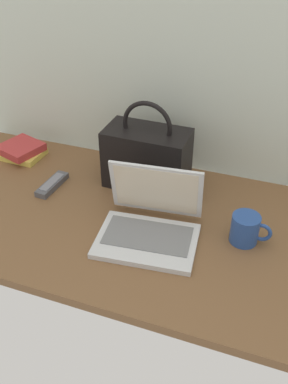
# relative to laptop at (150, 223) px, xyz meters

# --- Properties ---
(desk) EXTENTS (1.60, 0.76, 0.03)m
(desk) POSITION_rel_laptop_xyz_m (-0.08, 0.05, -0.06)
(desk) COLOR brown
(desk) RESTS_ON ground
(laptop) EXTENTS (0.33, 0.30, 0.21)m
(laptop) POSITION_rel_laptop_xyz_m (0.00, 0.00, 0.00)
(laptop) COLOR silver
(laptop) RESTS_ON desk
(coffee_mug) EXTENTS (0.13, 0.09, 0.10)m
(coffee_mug) POSITION_rel_laptop_xyz_m (0.29, 0.07, 0.00)
(coffee_mug) COLOR #26478C
(coffee_mug) RESTS_ON desk
(remote_control_near) EXTENTS (0.06, 0.16, 0.02)m
(remote_control_near) POSITION_rel_laptop_xyz_m (-0.43, 0.13, -0.03)
(remote_control_near) COLOR #4C4C51
(remote_control_near) RESTS_ON desk
(handbag) EXTENTS (0.30, 0.16, 0.33)m
(handbag) POSITION_rel_laptop_xyz_m (-0.11, 0.27, 0.07)
(handbag) COLOR black
(handbag) RESTS_ON desk
(book_stack) EXTENTS (0.19, 0.19, 0.05)m
(book_stack) POSITION_rel_laptop_xyz_m (-0.66, 0.28, -0.02)
(book_stack) COLOR #D8BF4C
(book_stack) RESTS_ON desk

